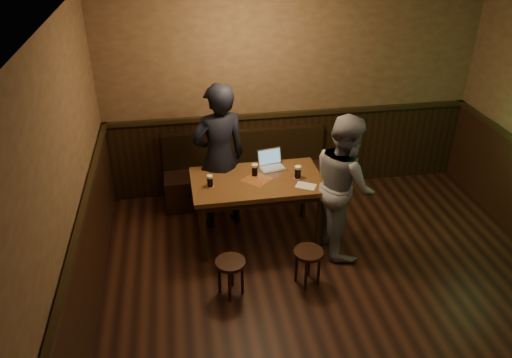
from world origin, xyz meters
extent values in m
cube|color=black|center=(0.00, 0.00, -0.01)|extent=(5.00, 6.00, 0.02)
cube|color=beige|center=(0.00, 0.00, 2.81)|extent=(5.00, 6.00, 0.02)
cube|color=brown|center=(0.00, 3.01, 1.40)|extent=(5.00, 0.02, 2.80)
cube|color=brown|center=(-2.51, 0.00, 1.40)|extent=(0.02, 6.00, 2.80)
cube|color=black|center=(0.00, 2.98, 0.55)|extent=(4.98, 0.04, 1.10)
cube|color=black|center=(-2.48, 0.00, 0.55)|extent=(0.04, 5.98, 1.10)
cube|color=black|center=(0.00, 2.95, 1.13)|extent=(4.98, 0.06, 0.06)
cube|color=black|center=(-2.45, 0.00, 1.13)|extent=(0.06, 5.98, 0.06)
cube|color=black|center=(-0.67, 2.71, 0.23)|extent=(2.20, 0.50, 0.45)
cube|color=black|center=(-0.67, 2.91, 0.70)|extent=(2.20, 0.10, 0.50)
cube|color=#533717|center=(-0.67, 1.80, 0.79)|extent=(1.54, 0.89, 0.05)
cube|color=black|center=(-0.67, 1.80, 0.71)|extent=(1.40, 0.76, 0.09)
cube|color=maroon|center=(-0.67, 1.80, 0.82)|extent=(0.40, 0.40, 0.00)
cylinder|color=black|center=(-1.34, 1.45, 0.38)|extent=(0.08, 0.08, 0.76)
cylinder|color=black|center=(-1.34, 2.14, 0.38)|extent=(0.08, 0.08, 0.76)
cylinder|color=black|center=(0.01, 1.46, 0.38)|extent=(0.08, 0.08, 0.76)
cylinder|color=black|center=(0.00, 2.16, 0.38)|extent=(0.08, 0.08, 0.76)
cylinder|color=black|center=(-1.10, 0.85, 0.41)|extent=(0.38, 0.38, 0.04)
cylinder|color=black|center=(-0.98, 0.82, 0.20)|extent=(0.03, 0.03, 0.41)
cylinder|color=black|center=(-1.07, 0.97, 0.20)|extent=(0.03, 0.03, 0.41)
cylinder|color=black|center=(-1.22, 0.88, 0.20)|extent=(0.03, 0.03, 0.41)
cylinder|color=black|center=(-1.13, 0.73, 0.20)|extent=(0.03, 0.03, 0.41)
cylinder|color=black|center=(-0.27, 0.88, 0.41)|extent=(0.41, 0.41, 0.04)
cylinder|color=black|center=(-0.16, 0.84, 0.20)|extent=(0.03, 0.03, 0.41)
cylinder|color=black|center=(-0.22, 0.99, 0.20)|extent=(0.03, 0.03, 0.41)
cylinder|color=black|center=(-0.38, 0.93, 0.20)|extent=(0.03, 0.03, 0.41)
cylinder|color=black|center=(-0.31, 0.77, 0.20)|extent=(0.03, 0.03, 0.41)
cylinder|color=#A11413|center=(-1.22, 1.73, 0.82)|extent=(0.09, 0.09, 0.00)
cylinder|color=silver|center=(-1.22, 1.73, 0.82)|extent=(0.08, 0.08, 0.00)
cylinder|color=black|center=(-1.22, 1.73, 0.88)|extent=(0.07, 0.07, 0.11)
cylinder|color=beige|center=(-1.22, 1.73, 0.95)|extent=(0.07, 0.07, 0.03)
cylinder|color=#A11413|center=(-0.68, 1.90, 0.82)|extent=(0.10, 0.10, 0.00)
cylinder|color=silver|center=(-0.68, 1.90, 0.82)|extent=(0.08, 0.08, 0.00)
cylinder|color=black|center=(-0.68, 1.90, 0.88)|extent=(0.07, 0.07, 0.12)
cylinder|color=beige|center=(-0.68, 1.90, 0.95)|extent=(0.07, 0.07, 0.03)
cylinder|color=#A11413|center=(-0.19, 1.76, 0.82)|extent=(0.10, 0.10, 0.00)
cylinder|color=silver|center=(-0.19, 1.76, 0.82)|extent=(0.09, 0.09, 0.00)
cylinder|color=black|center=(-0.19, 1.76, 0.88)|extent=(0.07, 0.07, 0.12)
cylinder|color=beige|center=(-0.19, 1.76, 0.96)|extent=(0.08, 0.08, 0.03)
cube|color=silver|center=(-0.44, 2.04, 0.82)|extent=(0.33, 0.26, 0.01)
cube|color=#B2B2B7|center=(-0.44, 2.04, 0.83)|extent=(0.30, 0.21, 0.00)
cube|color=silver|center=(-0.46, 2.14, 0.93)|extent=(0.30, 0.12, 0.19)
cube|color=#5D8FAD|center=(-0.46, 2.13, 0.93)|extent=(0.28, 0.10, 0.17)
cube|color=silver|center=(-0.14, 1.57, 0.82)|extent=(0.27, 0.24, 0.00)
imported|color=black|center=(-1.06, 2.18, 0.94)|extent=(0.77, 0.61, 1.87)
imported|color=gray|center=(0.27, 1.48, 0.84)|extent=(0.68, 0.85, 1.68)
camera|label=1|loc=(-1.49, -3.16, 3.67)|focal=35.00mm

